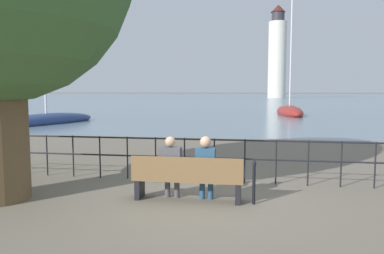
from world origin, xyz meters
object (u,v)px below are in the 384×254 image
at_px(seated_person_left, 171,165).
at_px(sailboat_2, 46,120).
at_px(seated_person_right, 206,166).
at_px(harbor_lighthouse, 277,55).
at_px(park_bench, 187,179).
at_px(closed_umbrella, 254,179).
at_px(sailboat_1, 289,112).

distance_m(seated_person_left, sailboat_2, 19.51).
relative_size(seated_person_left, seated_person_right, 0.99).
bearing_deg(harbor_lighthouse, park_bench, -94.11).
height_order(seated_person_right, sailboat_2, sailboat_2).
relative_size(closed_umbrella, harbor_lighthouse, 0.03).
bearing_deg(park_bench, harbor_lighthouse, 85.89).
xyz_separation_m(park_bench, harbor_lighthouse, (8.43, 117.32, 13.26)).
bearing_deg(harbor_lighthouse, seated_person_left, -94.29).
height_order(seated_person_left, seated_person_right, seated_person_right).
bearing_deg(sailboat_2, park_bench, -34.86).
bearing_deg(seated_person_left, park_bench, -12.54).
bearing_deg(seated_person_right, closed_umbrella, -4.10).
bearing_deg(sailboat_2, seated_person_left, -35.53).
xyz_separation_m(seated_person_right, harbor_lighthouse, (8.08, 117.24, 12.99)).
xyz_separation_m(seated_person_left, harbor_lighthouse, (8.79, 117.24, 13.01)).
bearing_deg(closed_umbrella, harbor_lighthouse, 86.52).
relative_size(seated_person_left, sailboat_1, 0.11).
xyz_separation_m(seated_person_right, sailboat_1, (4.14, 27.88, -0.40)).
distance_m(seated_person_right, closed_umbrella, 0.97).
height_order(park_bench, seated_person_left, seated_person_left).
relative_size(seated_person_left, sailboat_2, 0.11).
height_order(park_bench, closed_umbrella, park_bench).
height_order(seated_person_left, sailboat_1, sailboat_1).
relative_size(closed_umbrella, sailboat_1, 0.08).
bearing_deg(sailboat_2, seated_person_right, -33.92).
bearing_deg(harbor_lighthouse, seated_person_right, -93.94).
relative_size(park_bench, harbor_lighthouse, 0.07).
xyz_separation_m(park_bench, sailboat_1, (4.49, 27.96, -0.14)).
bearing_deg(seated_person_left, harbor_lighthouse, 85.71).
height_order(sailboat_1, sailboat_2, sailboat_2).
bearing_deg(seated_person_left, sailboat_1, 80.15).
xyz_separation_m(closed_umbrella, harbor_lighthouse, (7.14, 117.31, 13.21)).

